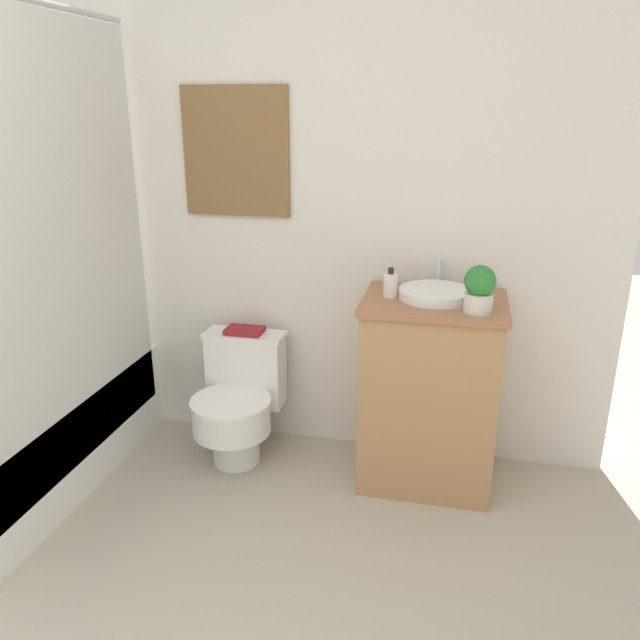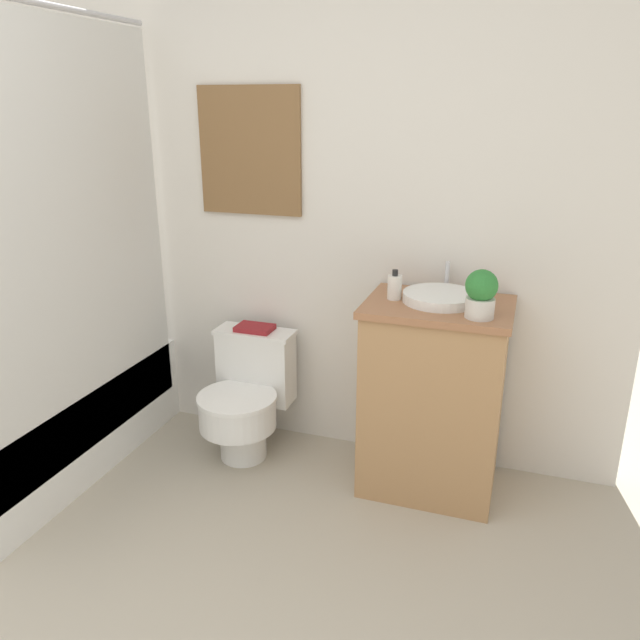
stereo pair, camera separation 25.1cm
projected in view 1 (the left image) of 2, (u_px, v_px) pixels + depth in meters
wall_back at (251, 189)px, 2.90m from camera, size 3.37×0.07×2.50m
shower_area at (29, 426)px, 2.76m from camera, size 0.64×1.32×1.98m
toilet at (238, 401)px, 2.96m from camera, size 0.39×0.49×0.59m
vanity at (429, 392)px, 2.74m from camera, size 0.60×0.45×0.86m
sink at (435, 293)px, 2.61m from camera, size 0.31×0.34×0.13m
soap_bottle at (390, 285)px, 2.62m from camera, size 0.06×0.06×0.13m
potted_plant at (479, 288)px, 2.41m from camera, size 0.12×0.12×0.19m
book_on_tank at (244, 331)px, 2.97m from camera, size 0.18×0.12×0.02m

